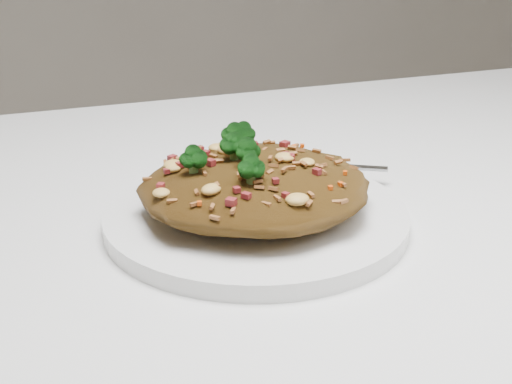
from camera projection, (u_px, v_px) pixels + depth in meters
dining_table at (331, 304)px, 0.64m from camera, size 1.20×0.80×0.75m
plate at (256, 217)px, 0.58m from camera, size 0.24×0.24×0.01m
fried_rice at (255, 177)px, 0.56m from camera, size 0.18×0.17×0.06m
fork at (308, 165)px, 0.66m from camera, size 0.15×0.09×0.00m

